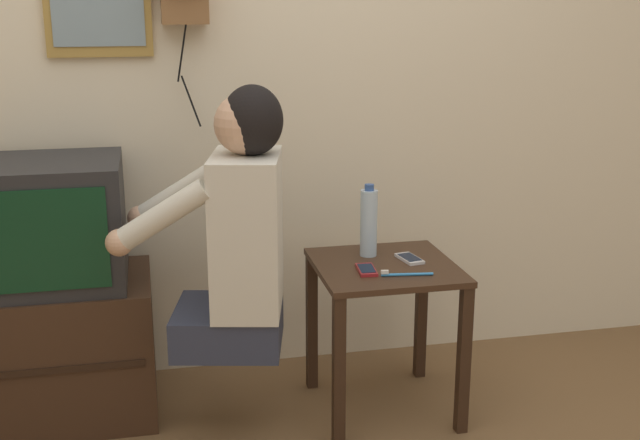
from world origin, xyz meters
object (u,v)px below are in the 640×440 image
(cell_phone_held, at_px, (366,270))
(person, at_px, (238,228))
(toothbrush, at_px, (403,274))
(cell_phone_spare, at_px, (410,259))
(water_bottle, at_px, (369,222))
(television, at_px, (51,222))

(cell_phone_held, bearing_deg, person, -176.20)
(cell_phone_held, relative_size, toothbrush, 0.71)
(person, height_order, cell_phone_spare, person)
(person, relative_size, water_bottle, 3.32)
(television, xyz_separation_m, toothbrush, (1.18, -0.35, -0.16))
(cell_phone_spare, relative_size, toothbrush, 0.73)
(television, height_order, cell_phone_held, television)
(person, height_order, cell_phone_held, person)
(television, height_order, toothbrush, television)
(cell_phone_spare, bearing_deg, cell_phone_held, -164.97)
(person, xyz_separation_m, toothbrush, (0.55, -0.08, -0.17))
(person, bearing_deg, cell_phone_spare, -70.37)
(toothbrush, bearing_deg, cell_phone_spare, -17.34)
(television, bearing_deg, person, -23.64)
(toothbrush, bearing_deg, person, 89.61)
(water_bottle, bearing_deg, television, 174.54)
(person, xyz_separation_m, water_bottle, (0.50, 0.17, -0.05))
(person, relative_size, toothbrush, 4.94)
(cell_phone_held, distance_m, toothbrush, 0.13)
(person, distance_m, cell_phone_spare, 0.66)
(cell_phone_held, height_order, toothbrush, toothbrush)
(television, distance_m, water_bottle, 1.13)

